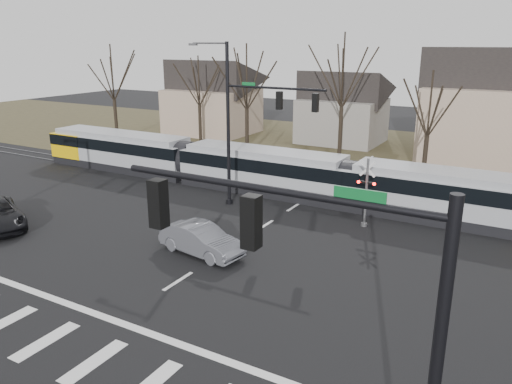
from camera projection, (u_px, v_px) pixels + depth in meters
The scene contains 15 objects.
ground at pixel (148, 301), 20.44m from camera, with size 140.00×140.00×0.00m, color black.
grass_verge at pixel (376, 154), 47.07m from camera, with size 140.00×28.00×0.01m, color #38331E.
crosswalk at pixel (69, 351), 17.11m from camera, with size 27.00×2.60×0.01m.
stop_line at pixel (116, 321), 18.94m from camera, with size 28.00×0.35×0.01m, color silver.
lane_dashes at pixel (307, 198), 33.75m from camera, with size 0.18×30.00×0.01m.
rail_pair at pixel (306, 199), 33.58m from camera, with size 90.00×1.52×0.06m.
tram at pixel (262, 169), 34.93m from camera, with size 40.12×2.98×3.04m.
sedan at pixel (201, 240), 24.77m from camera, with size 4.79×2.29×1.52m, color #5A5C63.
signal_pole_near_right at pixel (331, 326), 9.17m from camera, with size 6.72×0.44×8.00m.
signal_pole_far at pixel (250, 119), 30.33m from camera, with size 9.28×0.44×10.20m.
rail_crossing_signal at pixel (366, 195), 28.18m from camera, with size 1.08×0.36×4.00m.
tree_row at pixel (383, 110), 39.69m from camera, with size 59.20×7.20×10.00m.
house_a at pixel (212, 94), 56.91m from camera, with size 9.72×8.64×8.60m.
house_b at pixel (343, 104), 51.62m from camera, with size 8.64×7.56×7.65m.
house_c at pixel (489, 103), 42.13m from camera, with size 10.80×8.64×10.10m.
Camera 1 is at (12.90, -13.69, 10.18)m, focal length 35.00 mm.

